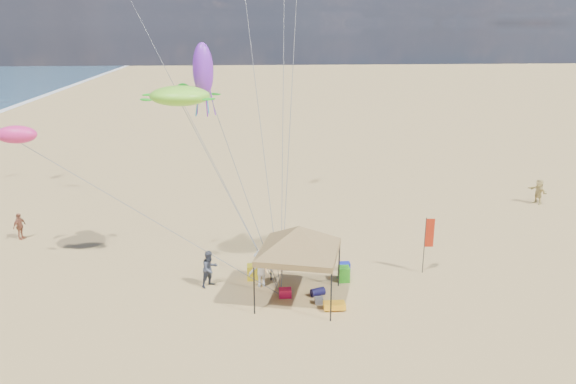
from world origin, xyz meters
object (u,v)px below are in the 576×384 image
at_px(person_near_c, 261,268).
at_px(canopy_tent, 299,229).
at_px(beach_cart, 334,305).
at_px(person_far_a, 20,226).
at_px(cooler_red, 285,293).
at_px(person_near_a, 284,256).
at_px(cooler_blue, 344,266).
at_px(feather_flag, 428,236).
at_px(person_far_c, 539,191).
at_px(chair_yellow, 253,272).
at_px(chair_green, 344,274).
at_px(person_near_b, 210,269).

bearing_deg(person_near_c, canopy_tent, 126.98).
bearing_deg(beach_cart, person_far_a, 150.38).
relative_size(cooler_red, person_near_a, 0.35).
xyz_separation_m(cooler_blue, beach_cart, (-1.09, -3.82, 0.01)).
bearing_deg(person_near_c, feather_flag, 173.55).
xyz_separation_m(person_near_a, person_far_c, (17.49, 9.10, 0.07)).
height_order(feather_flag, cooler_blue, feather_flag).
bearing_deg(beach_cart, cooler_blue, 74.07).
bearing_deg(person_far_a, person_near_c, -96.82).
bearing_deg(person_far_a, canopy_tent, -98.46).
bearing_deg(person_far_c, chair_yellow, -81.32).
distance_m(canopy_tent, beach_cart, 3.52).
height_order(chair_green, chair_yellow, same).
distance_m(person_near_c, person_far_c, 21.46).
bearing_deg(cooler_red, person_near_c, 132.55).
distance_m(chair_green, chair_yellow, 4.24).
bearing_deg(person_far_a, person_far_c, -62.54).
bearing_deg(canopy_tent, person_far_a, 151.09).
relative_size(cooler_red, person_far_a, 0.36).
xyz_separation_m(beach_cart, person_far_a, (-16.08, 9.14, 0.56)).
xyz_separation_m(chair_yellow, person_far_c, (19.01, 9.89, 0.48)).
xyz_separation_m(feather_flag, person_near_c, (-7.90, -0.82, -1.00)).
height_order(feather_flag, chair_green, feather_flag).
relative_size(cooler_red, chair_yellow, 0.77).
xyz_separation_m(cooler_blue, person_near_a, (-2.93, 0.12, 0.57)).
xyz_separation_m(chair_green, person_far_a, (-16.94, 6.50, 0.41)).
distance_m(cooler_red, cooler_blue, 3.97).
bearing_deg(chair_green, canopy_tent, -144.52).
height_order(person_near_c, person_far_a, person_near_c).
xyz_separation_m(chair_green, chair_yellow, (-4.21, 0.51, 0.00)).
bearing_deg(beach_cart, person_far_c, 39.81).
xyz_separation_m(feather_flag, cooler_red, (-6.89, -1.92, -1.69)).
xyz_separation_m(cooler_red, person_far_a, (-14.12, 7.86, 0.57)).
relative_size(chair_yellow, person_near_a, 0.46).
bearing_deg(person_near_a, canopy_tent, 56.25).
xyz_separation_m(feather_flag, person_far_a, (-21.00, 5.93, -1.13)).
bearing_deg(canopy_tent, beach_cart, -36.50).
height_order(cooler_red, beach_cart, cooler_red).
distance_m(cooler_blue, person_near_b, 6.52).
xyz_separation_m(chair_green, person_near_a, (-2.70, 1.30, 0.41)).
bearing_deg(person_near_c, person_near_b, -17.41).
relative_size(cooler_red, beach_cart, 0.60).
height_order(feather_flag, person_near_a, feather_flag).
bearing_deg(chair_yellow, person_far_a, 154.79).
bearing_deg(person_near_b, person_near_c, -46.08).
xyz_separation_m(cooler_red, beach_cart, (1.96, -1.28, 0.01)).
relative_size(chair_green, chair_yellow, 1.00).
bearing_deg(person_far_a, chair_yellow, -94.76).
relative_size(beach_cart, person_far_a, 0.60).
bearing_deg(feather_flag, person_far_a, 164.23).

